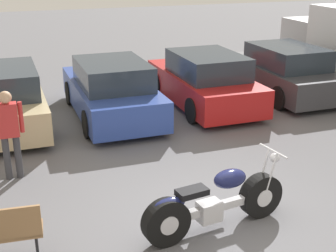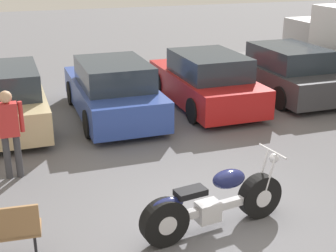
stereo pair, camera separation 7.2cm
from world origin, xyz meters
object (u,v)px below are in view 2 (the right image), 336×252
(parked_car_champagne, at_px, (4,98))
(person_standing, at_px, (9,127))
(motorcycle, at_px, (213,204))
(parked_car_blue, at_px, (113,91))
(parked_car_dark_grey, at_px, (284,72))
(parked_car_red, at_px, (206,81))

(parked_car_champagne, distance_m, person_standing, 2.95)
(motorcycle, xyz_separation_m, parked_car_blue, (-0.21, 5.51, 0.24))
(parked_car_champagne, relative_size, parked_car_dark_grey, 1.00)
(parked_car_blue, distance_m, person_standing, 3.71)
(motorcycle, relative_size, parked_car_dark_grey, 0.56)
(parked_car_champagne, xyz_separation_m, parked_car_dark_grey, (7.58, 0.12, 0.00))
(parked_car_red, bearing_deg, parked_car_blue, -177.98)
(parked_car_blue, bearing_deg, parked_car_champagne, 176.01)
(parked_car_champagne, xyz_separation_m, parked_car_blue, (2.53, -0.18, 0.00))
(motorcycle, xyz_separation_m, parked_car_dark_grey, (4.84, 5.81, 0.24))
(parked_car_blue, xyz_separation_m, parked_car_red, (2.53, 0.09, 0.00))
(parked_car_champagne, height_order, parked_car_dark_grey, same)
(parked_car_blue, distance_m, parked_car_red, 2.53)
(parked_car_blue, bearing_deg, motorcycle, -87.82)
(parked_car_red, bearing_deg, parked_car_dark_grey, 4.67)
(parked_car_champagne, relative_size, parked_car_red, 1.00)
(parked_car_red, xyz_separation_m, person_standing, (-4.99, -2.85, 0.30))
(parked_car_champagne, relative_size, parked_car_blue, 1.00)
(parked_car_dark_grey, xyz_separation_m, person_standing, (-7.52, -3.05, 0.30))
(person_standing, bearing_deg, parked_car_red, 29.68)
(parked_car_blue, height_order, parked_car_dark_grey, same)
(motorcycle, xyz_separation_m, parked_car_red, (2.32, 5.60, 0.24))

